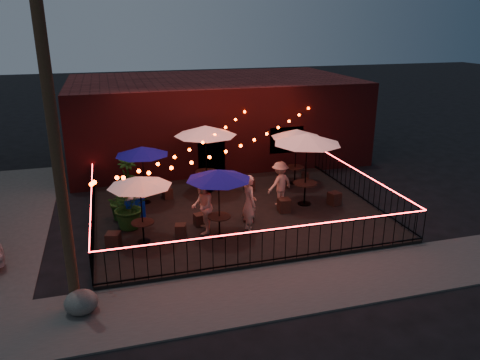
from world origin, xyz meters
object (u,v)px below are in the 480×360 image
object	(u,v)px
cafe_table_1	(142,152)
cooler	(134,208)
cafe_table_5	(296,134)
boulder	(81,302)
cafe_table_4	(307,139)
cafe_table_0	(140,182)
utility_pole	(56,152)
cafe_table_2	(219,176)
cafe_table_3	(205,131)

from	to	relation	value
cafe_table_1	cooler	distance (m)	2.28
cafe_table_5	boulder	xyz separation A→B (m)	(-8.46, -7.14, -1.97)
cafe_table_4	boulder	bearing A→B (deg)	-148.69
cafe_table_0	utility_pole	bearing A→B (deg)	-123.04
cafe_table_2	cafe_table_5	world-z (taller)	cafe_table_5
cafe_table_3	cafe_table_5	distance (m)	3.83
cafe_table_1	cafe_table_3	size ratio (longest dim) A/B	0.87
cafe_table_4	cooler	distance (m)	6.60
cafe_table_4	cafe_table_5	world-z (taller)	cafe_table_4
cafe_table_0	cooler	xyz separation A→B (m)	(-0.14, 1.79, -1.51)
cafe_table_5	boulder	bearing A→B (deg)	-139.86
utility_pole	cafe_table_2	xyz separation A→B (m)	(4.30, 2.67, -1.78)
utility_pole	cafe_table_1	xyz separation A→B (m)	(2.27, 6.33, -1.83)
boulder	cafe_table_5	bearing A→B (deg)	40.14
cafe_table_0	cafe_table_5	distance (m)	7.75
cafe_table_1	cafe_table_5	distance (m)	6.36
cafe_table_4	cafe_table_3	bearing A→B (deg)	143.58
utility_pole	cafe_table_3	world-z (taller)	utility_pole
cafe_table_1	boulder	xyz separation A→B (m)	(-2.12, -6.63, -1.84)
cafe_table_3	cafe_table_4	bearing A→B (deg)	-36.42
utility_pole	cafe_table_2	world-z (taller)	utility_pole
cafe_table_4	cafe_table_0	bearing A→B (deg)	-165.80
cafe_table_1	cafe_table_2	distance (m)	4.18
cafe_table_5	utility_pole	bearing A→B (deg)	-141.58
cafe_table_2	cafe_table_3	bearing A→B (deg)	83.26
cafe_table_1	cafe_table_5	size ratio (longest dim) A/B	0.96
cafe_table_4	cafe_table_5	size ratio (longest dim) A/B	1.10
cafe_table_0	cafe_table_2	bearing A→B (deg)	-6.58
utility_pole	cooler	world-z (taller)	utility_pole
cafe_table_4	cooler	xyz separation A→B (m)	(-6.27, 0.24, -2.05)
cafe_table_5	cooler	world-z (taller)	cafe_table_5
cafe_table_0	cafe_table_3	size ratio (longest dim) A/B	0.78
cafe_table_1	cafe_table_5	bearing A→B (deg)	4.55
cafe_table_0	cafe_table_3	xyz separation A→B (m)	(2.88, 3.95, 0.51)
cafe_table_0	boulder	bearing A→B (deg)	-118.52
cafe_table_3	cafe_table_4	size ratio (longest dim) A/B	1.01
utility_pole	cafe_table_4	world-z (taller)	utility_pole
cooler	boulder	distance (m)	5.31
cafe_table_0	cafe_table_4	world-z (taller)	cafe_table_4
cafe_table_2	cooler	xyz separation A→B (m)	(-2.52, 2.07, -1.60)
boulder	cafe_table_0	bearing A→B (deg)	61.48
cafe_table_1	boulder	size ratio (longest dim) A/B	2.86
cafe_table_4	cooler	bearing A→B (deg)	177.80
cafe_table_0	cooler	bearing A→B (deg)	94.40
cafe_table_4	cafe_table_1	bearing A→B (deg)	162.40
cafe_table_1	boulder	world-z (taller)	cafe_table_1
cafe_table_3	cafe_table_5	bearing A→B (deg)	-0.93
cafe_table_5	cafe_table_4	bearing A→B (deg)	-103.63
boulder	utility_pole	bearing A→B (deg)	115.89
utility_pole	cafe_table_3	size ratio (longest dim) A/B	2.87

